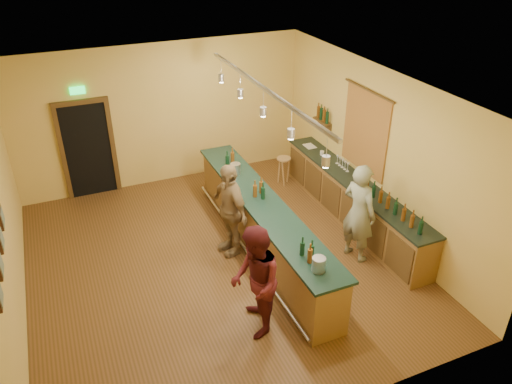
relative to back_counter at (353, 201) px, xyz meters
name	(u,v)px	position (x,y,z in m)	size (l,w,h in m)	color
floor	(218,261)	(-2.97, -0.18, -0.49)	(7.00, 7.00, 0.00)	#503716
ceiling	(210,91)	(-2.97, -0.18, 2.71)	(6.50, 7.00, 0.02)	silver
wall_back	(163,115)	(-2.97, 3.32, 1.11)	(6.50, 0.02, 3.20)	#D6B850
wall_front	(317,323)	(-2.97, -3.68, 1.11)	(6.50, 0.02, 3.20)	#D6B850
wall_left	(1,226)	(-6.22, -0.18, 1.11)	(0.02, 7.00, 3.20)	#D6B850
wall_right	(377,152)	(0.28, -0.18, 1.11)	(0.02, 7.00, 3.20)	#D6B850
doorway	(88,147)	(-4.67, 3.30, 0.64)	(1.15, 0.09, 2.48)	black
tapestry	(365,132)	(0.26, 0.22, 1.36)	(0.03, 1.40, 1.60)	maroon
bottle_shelf	(323,116)	(0.20, 1.72, 1.18)	(0.17, 0.55, 0.54)	#4B3616
back_counter	(353,201)	(0.00, 0.00, 0.00)	(0.60, 4.55, 1.27)	brown
tasting_bar	(262,223)	(-2.08, -0.18, 0.12)	(0.73, 5.10, 1.38)	brown
pendant_track	(263,97)	(-2.08, -0.18, 2.50)	(0.11, 4.60, 0.50)	silver
bartender	(359,213)	(-0.60, -1.03, 0.45)	(0.68, 0.45, 1.87)	gray
customer_a	(255,282)	(-3.00, -1.99, 0.41)	(0.87, 0.68, 1.80)	#59191E
customer_b	(230,210)	(-2.63, 0.03, 0.41)	(1.05, 0.44, 1.80)	#997A51
bar_stool	(284,164)	(-0.57, 2.02, 0.03)	(0.32, 0.32, 0.66)	#AA7A4D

